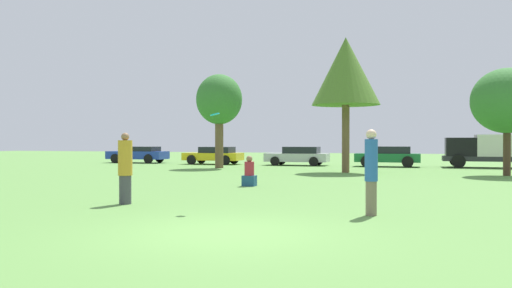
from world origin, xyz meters
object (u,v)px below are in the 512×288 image
(person_catcher, at_px, (371,171))
(delivery_truck_black, at_px, (494,149))
(frisbee, at_px, (215,114))
(tree_2, at_px, (507,101))
(parked_car_yellow, at_px, (214,155))
(person_thrower, at_px, (125,168))
(parked_car_silver, at_px, (298,156))
(parked_car_green, at_px, (389,156))
(tree_0, at_px, (219,101))
(tree_1, at_px, (346,72))
(parked_car_blue, at_px, (138,154))
(bystander_sitting, at_px, (249,174))

(person_catcher, relative_size, delivery_truck_black, 0.33)
(frisbee, bearing_deg, delivery_truck_black, 68.71)
(frisbee, distance_m, delivery_truck_black, 24.89)
(tree_2, distance_m, parked_car_yellow, 19.40)
(tree_2, bearing_deg, person_thrower, -126.67)
(parked_car_silver, xyz_separation_m, parked_car_green, (5.97, 0.01, 0.04))
(person_thrower, distance_m, tree_2, 19.25)
(person_thrower, distance_m, tree_0, 18.22)
(tree_1, height_order, parked_car_blue, tree_1)
(frisbee, bearing_deg, person_thrower, 173.51)
(person_thrower, height_order, tree_2, tree_2)
(parked_car_silver, bearing_deg, tree_2, 149.17)
(tree_1, height_order, parked_car_yellow, tree_1)
(bystander_sitting, height_order, delivery_truck_black, delivery_truck_black)
(person_thrower, xyz_separation_m, delivery_truck_black, (11.72, 22.86, 0.21))
(person_catcher, distance_m, parked_car_silver, 23.41)
(bystander_sitting, bearing_deg, tree_1, 76.25)
(tree_1, relative_size, parked_car_blue, 1.58)
(tree_1, distance_m, parked_car_silver, 9.26)
(tree_2, relative_size, delivery_truck_black, 0.87)
(person_thrower, bearing_deg, frisbee, -5.28)
(person_catcher, height_order, frisbee, frisbee)
(tree_0, height_order, parked_car_blue, tree_0)
(person_catcher, xyz_separation_m, parked_car_silver, (-6.91, 22.36, -0.35))
(person_catcher, relative_size, parked_car_blue, 0.43)
(parked_car_yellow, height_order, delivery_truck_black, delivery_truck_black)
(tree_1, xyz_separation_m, parked_car_green, (1.80, 6.86, -4.61))
(parked_car_green, bearing_deg, frisbee, 82.38)
(parked_car_silver, bearing_deg, tree_0, 50.97)
(person_thrower, bearing_deg, tree_2, 54.55)
(tree_0, bearing_deg, person_catcher, -58.55)
(tree_2, height_order, parked_car_green, tree_2)
(person_catcher, xyz_separation_m, parked_car_green, (-0.94, 22.38, -0.31))
(frisbee, xyz_separation_m, bystander_sitting, (-1.28, 6.45, -1.87))
(frisbee, distance_m, tree_1, 16.00)
(tree_2, distance_m, parked_car_blue, 25.53)
(bystander_sitting, bearing_deg, frisbee, -78.80)
(parked_car_yellow, distance_m, parked_car_green, 12.04)
(tree_0, relative_size, tree_1, 0.80)
(parked_car_silver, bearing_deg, bystander_sitting, 96.17)
(parked_car_blue, xyz_separation_m, parked_car_silver, (12.44, -0.25, -0.01))
(person_thrower, bearing_deg, parked_car_yellow, 107.82)
(tree_0, distance_m, parked_car_silver, 7.06)
(tree_0, bearing_deg, bystander_sitting, -63.04)
(tree_1, bearing_deg, person_thrower, -103.42)
(person_thrower, xyz_separation_m, tree_2, (11.39, 15.30, 2.63))
(tree_2, bearing_deg, parked_car_yellow, 159.46)
(person_thrower, xyz_separation_m, frisbee, (2.69, -0.31, 1.37))
(frisbee, bearing_deg, tree_1, 86.42)
(parked_car_blue, bearing_deg, parked_car_yellow, 175.38)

